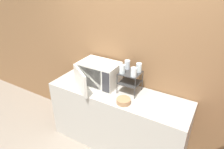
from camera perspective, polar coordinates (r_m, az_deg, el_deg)
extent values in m
cube|color=olive|center=(2.85, 5.04, 4.41)|extent=(8.00, 0.06, 2.60)
cube|color=#B7B2A8|center=(3.02, 1.45, -12.58)|extent=(1.99, 0.61, 0.93)
cube|color=silver|center=(2.88, -3.54, 0.38)|extent=(0.56, 0.37, 0.34)
cube|color=#B7B2A8|center=(2.78, -6.67, -0.81)|extent=(0.40, 0.01, 0.29)
cube|color=#333338|center=(2.64, -1.84, -2.35)|extent=(0.11, 0.01, 0.30)
cube|color=silver|center=(2.71, -9.09, -1.76)|extent=(0.38, 0.26, 0.32)
cylinder|color=#333333|center=(2.64, 1.44, -2.69)|extent=(0.01, 0.01, 0.30)
cylinder|color=#333333|center=(2.55, 6.54, -4.15)|extent=(0.01, 0.01, 0.30)
cylinder|color=#333333|center=(2.84, 3.88, -0.49)|extent=(0.01, 0.01, 0.30)
cylinder|color=#333333|center=(2.75, 8.70, -1.77)|extent=(0.01, 0.01, 0.30)
cube|color=#333333|center=(2.69, 5.14, -2.23)|extent=(0.26, 0.25, 0.01)
cube|color=#333333|center=(2.62, 5.27, 0.49)|extent=(0.26, 0.25, 0.01)
cylinder|color=silver|center=(2.57, 2.94, 1.57)|extent=(0.08, 0.08, 0.12)
cylinder|color=silver|center=(2.63, 7.68, 1.99)|extent=(0.08, 0.08, 0.12)
cylinder|color=silver|center=(2.50, 6.22, 0.70)|extent=(0.08, 0.08, 0.12)
cylinder|color=silver|center=(2.70, 4.39, 2.88)|extent=(0.08, 0.08, 0.12)
cylinder|color=#AD7F56|center=(2.54, 3.30, -8.07)|extent=(0.10, 0.10, 0.01)
cylinder|color=#AD7F56|center=(2.52, 3.32, -7.56)|extent=(0.18, 0.18, 0.06)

